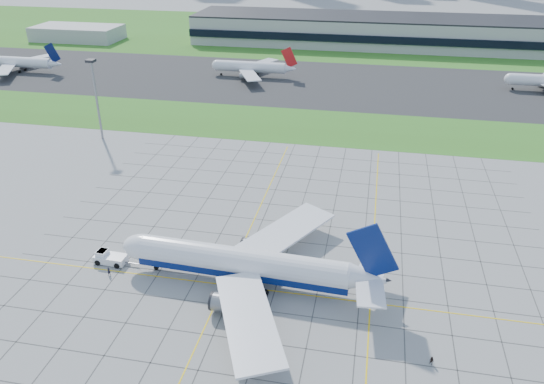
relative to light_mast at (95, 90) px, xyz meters
The scene contains 14 objects.
ground 96.89m from the light_mast, 42.88° to the right, with size 1400.00×1400.00×0.00m, color #9E9E99.
grass_median 76.07m from the light_mast, 19.65° to the left, with size 700.00×35.00×0.04m, color #386E1F.
asphalt_taxiway 107.52m from the light_mast, 48.81° to the left, with size 700.00×75.00×0.04m, color #383838.
grass_far 203.13m from the light_mast, 69.78° to the left, with size 700.00×145.00×0.04m, color #386E1F.
apron_markings 90.15m from the light_mast, 37.43° to the right, with size 120.00×130.00×0.03m.
terminal 198.37m from the light_mast, 56.29° to the left, with size 260.00×43.00×15.80m.
service_block 171.09m from the light_mast, 121.83° to the left, with size 50.00×25.00×8.00m, color #B7B7B2.
light_mast is the anchor object (origin of this frame).
airliner 92.29m from the light_mast, 45.84° to the right, with size 53.85×54.48×16.94m.
pushback_tug 74.63m from the light_mast, 61.67° to the right, with size 9.68×3.65×2.68m.
crew_near 79.13m from the light_mast, 61.81° to the right, with size 0.66×0.43×1.81m, color black.
crew_far 127.79m from the light_mast, 39.42° to the right, with size 0.76×0.59×1.56m, color black.
distant_jet_0 107.75m from the light_mast, 138.12° to the left, with size 42.12×42.66×14.08m.
distant_jet_1 89.94m from the light_mast, 70.32° to the left, with size 36.90×42.66×14.08m.
Camera 1 is at (15.45, -81.77, 62.96)m, focal length 35.00 mm.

